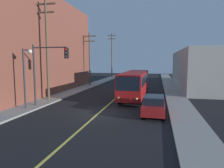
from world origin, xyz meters
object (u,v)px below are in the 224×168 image
object	(u,v)px
utility_pole_mid	(90,57)
street_lamp_left	(26,70)
city_bus	(135,83)
traffic_signal_left_corner	(48,64)
utility_pole_near	(47,45)
utility_pole_far	(112,53)
parked_car_red	(154,105)

from	to	relation	value
utility_pole_mid	street_lamp_left	world-z (taller)	utility_pole_mid
street_lamp_left	city_bus	bearing A→B (deg)	44.78
utility_pole_mid	traffic_signal_left_corner	distance (m)	17.70
city_bus	utility_pole_near	world-z (taller)	utility_pole_near
utility_pole_far	city_bus	bearing A→B (deg)	-71.84
parked_car_red	utility_pole_near	xyz separation A→B (m)	(-12.12, 3.99, 5.50)
utility_pole_mid	utility_pole_far	size ratio (longest dim) A/B	0.79
parked_car_red	street_lamp_left	world-z (taller)	street_lamp_left
parked_car_red	utility_pole_near	bearing A→B (deg)	161.77
parked_car_red	utility_pole_mid	size ratio (longest dim) A/B	0.47
city_bus	utility_pole_mid	distance (m)	14.19
utility_pole_near	utility_pole_mid	distance (m)	14.26
utility_pole_far	street_lamp_left	world-z (taller)	utility_pole_far
utility_pole_near	street_lamp_left	size ratio (longest dim) A/B	2.06
city_bus	traffic_signal_left_corner	xyz separation A→B (m)	(-7.61, -7.56, 2.49)
utility_pole_near	traffic_signal_left_corner	distance (m)	4.40
utility_pole_mid	parked_car_red	bearing A→B (deg)	-56.84
parked_car_red	traffic_signal_left_corner	size ratio (longest dim) A/B	0.74
city_bus	utility_pole_far	size ratio (longest dim) A/B	1.02
city_bus	utility_pole_near	bearing A→B (deg)	-156.38
city_bus	utility_pole_far	xyz separation A→B (m)	(-9.72, 29.64, 4.86)
city_bus	parked_car_red	size ratio (longest dim) A/B	2.75
parked_car_red	utility_pole_mid	xyz separation A→B (m)	(-11.90, 18.21, 4.54)
utility_pole_near	utility_pole_mid	bearing A→B (deg)	89.14
parked_car_red	traffic_signal_left_corner	xyz separation A→B (m)	(-10.12, 0.63, 3.46)
utility_pole_mid	utility_pole_far	world-z (taller)	utility_pole_far
city_bus	utility_pole_near	distance (m)	11.42
city_bus	parked_car_red	world-z (taller)	city_bus
parked_car_red	utility_pole_mid	bearing A→B (deg)	123.16
parked_car_red	utility_pole_near	world-z (taller)	utility_pole_near
parked_car_red	utility_pole_far	bearing A→B (deg)	107.91
utility_pole_near	utility_pole_far	world-z (taller)	utility_pole_far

